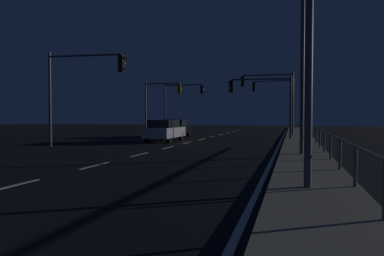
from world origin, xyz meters
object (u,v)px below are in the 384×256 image
(car_oncoming, at_px, (176,128))
(traffic_light_near_left, at_px, (270,90))
(traffic_light_far_center, at_px, (261,94))
(car, at_px, (165,130))
(traffic_light_near_right, at_px, (275,95))
(street_lamp_corner, at_px, (304,43))
(traffic_light_overhead_east, at_px, (161,97))
(traffic_light_far_left, at_px, (82,79))
(traffic_light_mid_right, at_px, (182,97))

(car_oncoming, bearing_deg, traffic_light_near_left, 19.34)
(car_oncoming, xyz_separation_m, traffic_light_far_center, (7.57, -1.80, 2.77))
(car, xyz_separation_m, car_oncoming, (-1.00, 5.72, 0.00))
(car_oncoming, relative_size, traffic_light_near_right, 0.81)
(street_lamp_corner, bearing_deg, car_oncoming, 126.94)
(traffic_light_far_center, bearing_deg, traffic_light_near_right, 85.84)
(car, height_order, street_lamp_corner, street_lamp_corner)
(traffic_light_overhead_east, xyz_separation_m, street_lamp_corner, (12.87, -16.74, 1.26))
(traffic_light_far_center, relative_size, traffic_light_near_left, 0.86)
(car_oncoming, distance_m, traffic_light_near_left, 9.04)
(traffic_light_far_left, distance_m, traffic_light_far_center, 13.71)
(car, relative_size, traffic_light_mid_right, 0.79)
(car, bearing_deg, street_lamp_corner, -40.78)
(car_oncoming, bearing_deg, traffic_light_near_right, 40.09)
(traffic_light_mid_right, bearing_deg, car_oncoming, -76.03)
(traffic_light_near_left, bearing_deg, traffic_light_far_left, -124.83)
(traffic_light_near_right, bearing_deg, street_lamp_corner, -84.00)
(car_oncoming, relative_size, street_lamp_corner, 0.54)
(traffic_light_far_left, bearing_deg, traffic_light_near_right, 60.96)
(traffic_light_far_left, bearing_deg, street_lamp_corner, -10.30)
(traffic_light_overhead_east, height_order, traffic_light_near_left, traffic_light_near_left)
(car_oncoming, relative_size, traffic_light_far_center, 0.92)
(car, relative_size, traffic_light_near_right, 0.80)
(traffic_light_far_left, distance_m, street_lamp_corner, 12.67)
(traffic_light_overhead_east, bearing_deg, traffic_light_far_left, -88.26)
(traffic_light_far_center, distance_m, traffic_light_overhead_east, 11.12)
(car_oncoming, relative_size, traffic_light_overhead_east, 0.85)
(traffic_light_near_right, distance_m, traffic_light_far_left, 21.12)
(traffic_light_overhead_east, relative_size, traffic_light_near_left, 0.94)
(traffic_light_mid_right, bearing_deg, traffic_light_near_right, -8.13)
(traffic_light_overhead_east, distance_m, street_lamp_corner, 21.16)
(traffic_light_far_center, xyz_separation_m, traffic_light_near_left, (0.36, 4.58, 0.56))
(street_lamp_corner, bearing_deg, car, 139.22)
(traffic_light_near_right, relative_size, traffic_light_far_left, 0.98)
(traffic_light_near_right, bearing_deg, traffic_light_far_center, -94.16)
(traffic_light_near_right, bearing_deg, car_oncoming, -139.91)
(street_lamp_corner, bearing_deg, traffic_light_mid_right, 119.33)
(car_oncoming, xyz_separation_m, traffic_light_mid_right, (-2.08, 8.38, 3.15))
(car, xyz_separation_m, street_lamp_corner, (9.38, -8.09, 4.16))
(car, distance_m, traffic_light_mid_right, 14.77)
(traffic_light_far_center, height_order, traffic_light_mid_right, traffic_light_mid_right)
(traffic_light_overhead_east, bearing_deg, traffic_light_mid_right, 85.78)
(car_oncoming, height_order, traffic_light_overhead_east, traffic_light_overhead_east)
(traffic_light_near_right, distance_m, traffic_light_far_center, 8.74)
(car_oncoming, bearing_deg, traffic_light_far_center, -13.35)
(traffic_light_near_left, height_order, traffic_light_mid_right, traffic_light_near_left)
(traffic_light_near_right, xyz_separation_m, traffic_light_overhead_east, (-10.69, -3.98, -0.31))
(traffic_light_far_left, distance_m, traffic_light_overhead_east, 14.50)
(traffic_light_near_right, height_order, traffic_light_mid_right, traffic_light_near_right)
(car_oncoming, height_order, traffic_light_far_left, traffic_light_far_left)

